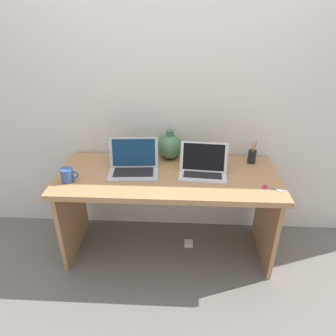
% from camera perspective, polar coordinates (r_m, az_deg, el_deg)
% --- Properties ---
extents(ground_plane, '(6.00, 6.00, 0.00)m').
position_cam_1_polar(ground_plane, '(2.61, -0.00, -14.88)').
color(ground_plane, slate).
extents(back_wall, '(4.40, 0.04, 2.40)m').
position_cam_1_polar(back_wall, '(2.35, 0.47, 13.86)').
color(back_wall, silver).
rests_on(back_wall, ground).
extents(desk, '(1.59, 0.66, 0.71)m').
position_cam_1_polar(desk, '(2.26, -0.00, -4.33)').
color(desk, '#AD7F51').
rests_on(desk, ground).
extents(laptop_left, '(0.37, 0.26, 0.24)m').
position_cam_1_polar(laptop_left, '(2.21, -6.43, 0.88)').
color(laptop_left, '#B2B2B7').
rests_on(laptop_left, desk).
extents(laptop_right, '(0.35, 0.25, 0.21)m').
position_cam_1_polar(laptop_right, '(2.18, 6.58, 0.30)').
color(laptop_right, silver).
rests_on(laptop_right, desk).
extents(green_vase, '(0.19, 0.19, 0.23)m').
position_cam_1_polar(green_vase, '(2.38, 0.33, 4.07)').
color(green_vase, '#47704C').
rests_on(green_vase, desk).
extents(coffee_mug, '(0.12, 0.08, 0.10)m').
position_cam_1_polar(coffee_mug, '(2.19, -18.27, -1.28)').
color(coffee_mug, '#335199').
rests_on(coffee_mug, desk).
extents(pen_cup, '(0.06, 0.06, 0.19)m').
position_cam_1_polar(pen_cup, '(2.41, 15.41, 2.12)').
color(pen_cup, black).
rests_on(pen_cup, desk).
extents(scissors, '(0.14, 0.10, 0.01)m').
position_cam_1_polar(scissors, '(2.13, 18.40, -3.58)').
color(scissors, '#B7B7BC').
rests_on(scissors, desk).
extents(power_brick, '(0.07, 0.07, 0.03)m').
position_cam_1_polar(power_brick, '(2.64, 3.87, -13.89)').
color(power_brick, white).
rests_on(power_brick, ground).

